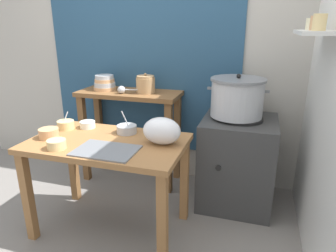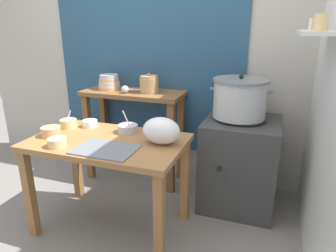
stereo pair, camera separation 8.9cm
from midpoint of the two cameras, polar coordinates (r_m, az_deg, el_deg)
The scene contains 16 objects.
ground_plane at distance 2.49m, azimuth -11.08°, elevation -18.78°, with size 9.00×9.00×0.00m, color gray.
wall_back at distance 2.97m, azimuth -1.10°, elevation 14.78°, with size 4.40×0.12×2.60m.
prep_table at distance 2.24m, azimuth -12.32°, elevation -5.34°, with size 1.10×0.66×0.72m.
back_shelf_table at distance 2.94m, azimuth -7.98°, elevation 2.19°, with size 0.96×0.40×0.90m.
stove_block at distance 2.67m, azimuth 11.87°, elevation -6.52°, with size 0.60×0.61×0.78m.
steamer_pot at distance 2.52m, azimuth 11.83°, elevation 5.27°, with size 0.49×0.44×0.35m.
clay_pot at distance 2.81m, azimuth -5.14°, elevation 7.76°, with size 0.17×0.17×0.18m.
bowl_stack_enamel at distance 3.00m, azimuth -12.60°, elevation 7.85°, with size 0.21×0.21×0.14m.
ladle at distance 2.81m, azimuth -9.36°, elevation 6.71°, with size 0.29×0.10×0.07m.
serving_tray at distance 2.02m, azimuth -12.77°, elevation -4.49°, with size 0.40×0.28×0.01m, color slate.
plastic_bag at distance 2.06m, azimuth -2.41°, elevation -0.92°, with size 0.26×0.19×0.19m, color white.
prep_bowl_0 at distance 2.52m, azimuth -19.57°, elevation 0.26°, with size 0.13×0.13×0.13m.
prep_bowl_1 at distance 2.14m, azimuth -21.27°, elevation -3.15°, with size 0.12×0.12×0.06m.
prep_bowl_2 at distance 2.36m, azimuth -22.43°, elevation -1.21°, with size 0.14×0.14×0.07m.
prep_bowl_3 at distance 2.31m, azimuth -8.83°, elevation -0.52°, with size 0.15×0.15×0.18m.
prep_bowl_4 at distance 2.49m, azimuth -15.81°, elevation 0.31°, with size 0.12×0.12×0.05m.
Camera 1 is at (0.96, -1.74, 1.50)m, focal length 32.56 mm.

